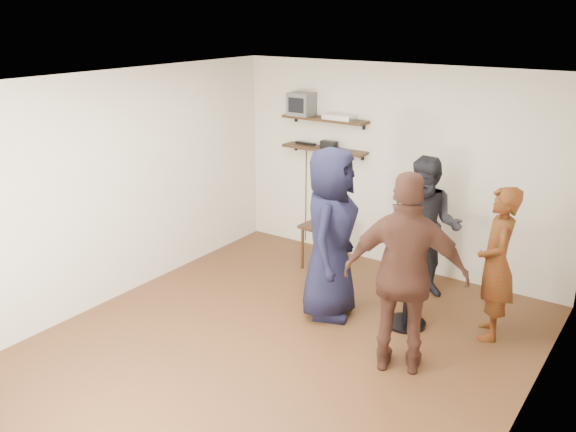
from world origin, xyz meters
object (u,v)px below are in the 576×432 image
at_px(crt_monitor, 302,104).
at_px(radio, 329,145).
at_px(dvd_deck, 340,117).
at_px(side_table, 324,232).
at_px(person_plaid, 496,264).
at_px(person_dark, 427,227).
at_px(person_navy, 330,234).
at_px(person_brown, 406,275).
at_px(drinks_table, 409,268).

distance_m(crt_monitor, radio, 0.65).
distance_m(dvd_deck, side_table, 1.49).
height_order(crt_monitor, radio, crt_monitor).
relative_size(radio, side_table, 0.37).
bearing_deg(dvd_deck, person_plaid, -22.96).
relative_size(dvd_deck, side_table, 0.68).
xyz_separation_m(crt_monitor, person_dark, (2.03, -0.48, -1.19)).
bearing_deg(crt_monitor, person_navy, -48.36).
relative_size(crt_monitor, person_brown, 0.17).
bearing_deg(radio, side_table, -64.07).
bearing_deg(person_plaid, radio, -131.56).
height_order(dvd_deck, drinks_table, dvd_deck).
height_order(crt_monitor, person_dark, crt_monitor).
height_order(person_dark, person_navy, person_navy).
relative_size(dvd_deck, drinks_table, 0.39).
distance_m(person_navy, person_brown, 1.25).
distance_m(person_plaid, person_brown, 1.21).
height_order(dvd_deck, side_table, dvd_deck).
xyz_separation_m(crt_monitor, side_table, (0.65, -0.48, -1.53)).
height_order(dvd_deck, person_brown, dvd_deck).
distance_m(side_table, person_navy, 1.37).
xyz_separation_m(person_dark, person_brown, (0.46, -1.63, 0.12)).
relative_size(side_table, drinks_table, 0.57).
bearing_deg(person_dark, drinks_table, -90.00).
height_order(crt_monitor, person_navy, crt_monitor).
bearing_deg(dvd_deck, side_table, -80.58).
bearing_deg(crt_monitor, dvd_deck, 0.00).
xyz_separation_m(person_plaid, person_dark, (-0.96, 0.55, 0.03)).
bearing_deg(person_dark, crt_monitor, 155.85).
relative_size(dvd_deck, radio, 1.82).
xyz_separation_m(radio, drinks_table, (1.77, -1.31, -0.86)).
bearing_deg(side_table, radio, 115.93).
height_order(person_plaid, person_navy, person_navy).
xyz_separation_m(dvd_deck, side_table, (0.08, -0.48, -1.41)).
relative_size(radio, person_brown, 0.12).
height_order(crt_monitor, person_brown, crt_monitor).
bearing_deg(crt_monitor, drinks_table, -30.91).
distance_m(crt_monitor, drinks_table, 2.89).
bearing_deg(person_dark, radio, 152.55).
bearing_deg(person_brown, side_table, -62.05).
xyz_separation_m(crt_monitor, person_plaid, (2.99, -1.02, -1.22)).
distance_m(person_dark, person_brown, 1.70).
bearing_deg(person_navy, person_brown, -132.79).
distance_m(dvd_deck, person_navy, 1.99).
height_order(dvd_deck, person_navy, dvd_deck).
relative_size(side_table, person_plaid, 0.37).
xyz_separation_m(person_dark, person_navy, (-0.66, -1.07, 0.11)).
bearing_deg(person_plaid, side_table, -123.00).
relative_size(dvd_deck, person_plaid, 0.25).
relative_size(drinks_table, person_dark, 0.62).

